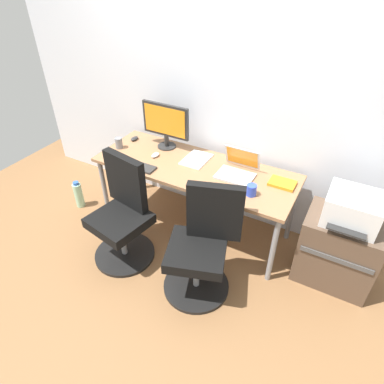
{
  "coord_description": "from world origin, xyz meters",
  "views": [
    {
      "loc": [
        1.19,
        -2.22,
        2.28
      ],
      "look_at": [
        0.0,
        -0.05,
        0.46
      ],
      "focal_mm": 31.24,
      "sensor_mm": 36.0,
      "label": 1
    }
  ],
  "objects_px": {
    "printer": "(353,209)",
    "open_laptop": "(238,168)",
    "water_bottle_on_floor": "(79,195)",
    "coffee_mug": "(251,190)",
    "office_chair_left": "(123,215)",
    "office_chair_right": "(203,247)",
    "side_cabinet": "(337,250)",
    "desktop_monitor": "(166,123)"
  },
  "relations": [
    {
      "from": "printer",
      "to": "open_laptop",
      "type": "distance_m",
      "value": 0.94
    },
    {
      "from": "water_bottle_on_floor",
      "to": "open_laptop",
      "type": "height_order",
      "value": "open_laptop"
    },
    {
      "from": "water_bottle_on_floor",
      "to": "coffee_mug",
      "type": "height_order",
      "value": "coffee_mug"
    },
    {
      "from": "office_chair_left",
      "to": "office_chair_right",
      "type": "xyz_separation_m",
      "value": [
        0.77,
        -0.0,
        0.0
      ]
    },
    {
      "from": "printer",
      "to": "water_bottle_on_floor",
      "type": "distance_m",
      "value": 2.64
    },
    {
      "from": "printer",
      "to": "water_bottle_on_floor",
      "type": "xyz_separation_m",
      "value": [
        -2.56,
        -0.3,
        -0.59
      ]
    },
    {
      "from": "office_chair_right",
      "to": "side_cabinet",
      "type": "height_order",
      "value": "office_chair_right"
    },
    {
      "from": "office_chair_left",
      "to": "side_cabinet",
      "type": "relative_size",
      "value": 1.52
    },
    {
      "from": "open_laptop",
      "to": "side_cabinet",
      "type": "bearing_deg",
      "value": -5.08
    },
    {
      "from": "office_chair_left",
      "to": "side_cabinet",
      "type": "height_order",
      "value": "office_chair_left"
    },
    {
      "from": "water_bottle_on_floor",
      "to": "coffee_mug",
      "type": "xyz_separation_m",
      "value": [
        1.83,
        0.15,
        0.6
      ]
    },
    {
      "from": "side_cabinet",
      "to": "desktop_monitor",
      "type": "distance_m",
      "value": 1.85
    },
    {
      "from": "water_bottle_on_floor",
      "to": "open_laptop",
      "type": "relative_size",
      "value": 1.0
    },
    {
      "from": "office_chair_right",
      "to": "open_laptop",
      "type": "height_order",
      "value": "office_chair_right"
    },
    {
      "from": "side_cabinet",
      "to": "coffee_mug",
      "type": "relative_size",
      "value": 6.7
    },
    {
      "from": "water_bottle_on_floor",
      "to": "office_chair_right",
      "type": "bearing_deg",
      "value": -10.04
    },
    {
      "from": "side_cabinet",
      "to": "coffee_mug",
      "type": "height_order",
      "value": "coffee_mug"
    },
    {
      "from": "office_chair_right",
      "to": "printer",
      "type": "bearing_deg",
      "value": 32.53
    },
    {
      "from": "side_cabinet",
      "to": "water_bottle_on_floor",
      "type": "xyz_separation_m",
      "value": [
        -2.56,
        -0.3,
        -0.16
      ]
    },
    {
      "from": "desktop_monitor",
      "to": "water_bottle_on_floor",
      "type": "bearing_deg",
      "value": -149.03
    },
    {
      "from": "open_laptop",
      "to": "printer",
      "type": "bearing_deg",
      "value": -5.13
    },
    {
      "from": "office_chair_left",
      "to": "coffee_mug",
      "type": "distance_m",
      "value": 1.11
    },
    {
      "from": "side_cabinet",
      "to": "coffee_mug",
      "type": "distance_m",
      "value": 0.86
    },
    {
      "from": "office_chair_right",
      "to": "open_laptop",
      "type": "distance_m",
      "value": 0.75
    },
    {
      "from": "open_laptop",
      "to": "coffee_mug",
      "type": "height_order",
      "value": "open_laptop"
    },
    {
      "from": "office_chair_left",
      "to": "water_bottle_on_floor",
      "type": "xyz_separation_m",
      "value": [
        -0.86,
        0.29,
        -0.28
      ]
    },
    {
      "from": "side_cabinet",
      "to": "water_bottle_on_floor",
      "type": "height_order",
      "value": "side_cabinet"
    },
    {
      "from": "printer",
      "to": "desktop_monitor",
      "type": "height_order",
      "value": "desktop_monitor"
    },
    {
      "from": "desktop_monitor",
      "to": "open_laptop",
      "type": "distance_m",
      "value": 0.82
    },
    {
      "from": "office_chair_right",
      "to": "side_cabinet",
      "type": "distance_m",
      "value": 1.1
    },
    {
      "from": "coffee_mug",
      "to": "office_chair_right",
      "type": "bearing_deg",
      "value": -114.12
    },
    {
      "from": "water_bottle_on_floor",
      "to": "desktop_monitor",
      "type": "xyz_separation_m",
      "value": [
        0.83,
        0.5,
        0.81
      ]
    },
    {
      "from": "printer",
      "to": "office_chair_left",
      "type": "bearing_deg",
      "value": -160.9
    },
    {
      "from": "office_chair_left",
      "to": "desktop_monitor",
      "type": "distance_m",
      "value": 0.95
    },
    {
      "from": "printer",
      "to": "open_laptop",
      "type": "bearing_deg",
      "value": 174.87
    },
    {
      "from": "office_chair_left",
      "to": "printer",
      "type": "distance_m",
      "value": 1.82
    },
    {
      "from": "office_chair_left",
      "to": "side_cabinet",
      "type": "bearing_deg",
      "value": 19.13
    },
    {
      "from": "side_cabinet",
      "to": "coffee_mug",
      "type": "bearing_deg",
      "value": -168.21
    },
    {
      "from": "water_bottle_on_floor",
      "to": "side_cabinet",
      "type": "bearing_deg",
      "value": 6.7
    },
    {
      "from": "water_bottle_on_floor",
      "to": "desktop_monitor",
      "type": "relative_size",
      "value": 0.65
    },
    {
      "from": "desktop_monitor",
      "to": "coffee_mug",
      "type": "xyz_separation_m",
      "value": [
        1.0,
        -0.35,
        -0.2
      ]
    },
    {
      "from": "side_cabinet",
      "to": "office_chair_right",
      "type": "bearing_deg",
      "value": -147.43
    }
  ]
}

